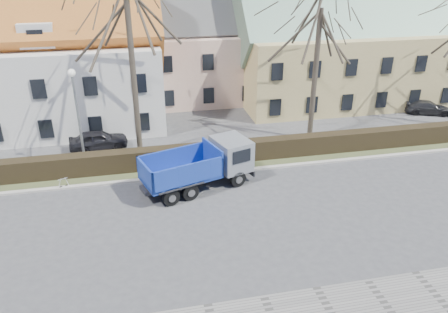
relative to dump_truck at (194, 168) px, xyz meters
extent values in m
plane|color=#424244|center=(-0.87, -3.09, -1.32)|extent=(120.00, 120.00, 0.00)
cube|color=#AAA49B|center=(-0.87, 1.51, -1.26)|extent=(80.00, 0.30, 0.12)
cube|color=#414929|center=(-0.87, 3.11, -1.27)|extent=(80.00, 3.00, 0.10)
cube|color=black|center=(-0.87, 2.91, -0.67)|extent=(60.00, 0.90, 1.30)
imported|color=black|center=(-5.59, 6.78, -0.66)|extent=(4.01, 2.01, 1.31)
imported|color=#252527|center=(20.66, 8.32, -0.78)|extent=(3.96, 2.76, 1.07)
camera|label=1|loc=(-2.88, -21.59, 11.10)|focal=35.00mm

